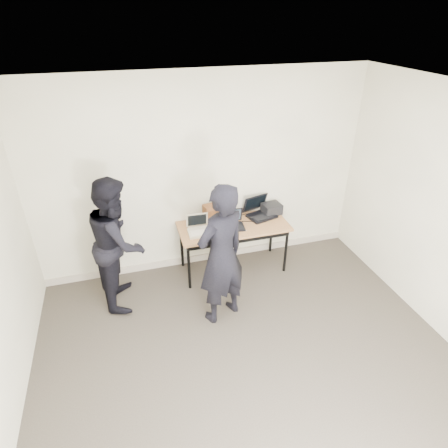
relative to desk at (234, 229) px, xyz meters
name	(u,v)px	position (x,y,z in m)	size (l,w,h in m)	color
room	(266,277)	(-0.33, -1.90, 0.69)	(4.60, 4.60, 2.80)	#3B352D
desk	(234,229)	(0.00, 0.00, 0.00)	(1.50, 0.66, 0.72)	#9A653A
laptop_beige	(199,229)	(-0.50, -0.03, 0.11)	(0.30, 0.29, 0.23)	beige
laptop_center	(232,223)	(-0.02, 0.00, 0.11)	(0.33, 0.32, 0.23)	black
laptop_right	(259,211)	(0.44, 0.18, 0.12)	(0.46, 0.45, 0.28)	black
leather_satchel	(217,212)	(-0.18, 0.23, 0.19)	(0.38, 0.23, 0.25)	brown
tissue	(218,201)	(-0.15, 0.23, 0.34)	(0.13, 0.10, 0.08)	white
equipment_box	(272,209)	(0.63, 0.19, 0.13)	(0.26, 0.22, 0.15)	black
power_brick	(222,233)	(-0.22, -0.17, 0.08)	(0.09, 0.05, 0.03)	black
cables	(237,225)	(0.05, 0.01, 0.06)	(1.14, 0.48, 0.01)	black
person_typist	(221,256)	(-0.42, -0.86, 0.22)	(0.64, 0.42, 1.76)	black
person_observer	(118,242)	(-1.53, -0.18, 0.18)	(0.82, 0.64, 1.68)	black
baseboard	(206,257)	(-0.33, 0.33, -0.61)	(4.50, 0.03, 0.10)	#B0A392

